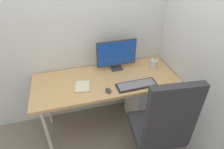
{
  "coord_description": "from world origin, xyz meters",
  "views": [
    {
      "loc": [
        -0.41,
        -1.75,
        2.05
      ],
      "look_at": [
        0.05,
        -0.07,
        0.85
      ],
      "focal_mm": 30.47,
      "sensor_mm": 36.0,
      "label": 1
    }
  ],
  "objects_px": {
    "monitor": "(117,54)",
    "pen_holder": "(154,64)",
    "mouse": "(108,90)",
    "office_chair": "(162,126)",
    "keyboard": "(137,85)",
    "notebook": "(83,87)",
    "filing_cabinet": "(145,100)"
  },
  "relations": [
    {
      "from": "monitor",
      "to": "mouse",
      "type": "bearing_deg",
      "value": -117.01
    },
    {
      "from": "office_chair",
      "to": "keyboard",
      "type": "distance_m",
      "value": 0.52
    },
    {
      "from": "notebook",
      "to": "mouse",
      "type": "bearing_deg",
      "value": -19.23
    },
    {
      "from": "mouse",
      "to": "notebook",
      "type": "distance_m",
      "value": 0.29
    },
    {
      "from": "pen_holder",
      "to": "office_chair",
      "type": "bearing_deg",
      "value": -109.09
    },
    {
      "from": "filing_cabinet",
      "to": "monitor",
      "type": "xyz_separation_m",
      "value": [
        -0.34,
        0.22,
        0.63
      ]
    },
    {
      "from": "office_chair",
      "to": "keyboard",
      "type": "relative_size",
      "value": 2.64
    },
    {
      "from": "office_chair",
      "to": "filing_cabinet",
      "type": "height_order",
      "value": "office_chair"
    },
    {
      "from": "office_chair",
      "to": "mouse",
      "type": "height_order",
      "value": "office_chair"
    },
    {
      "from": "monitor",
      "to": "keyboard",
      "type": "distance_m",
      "value": 0.46
    },
    {
      "from": "mouse",
      "to": "pen_holder",
      "type": "height_order",
      "value": "pen_holder"
    },
    {
      "from": "mouse",
      "to": "pen_holder",
      "type": "xyz_separation_m",
      "value": [
        0.67,
        0.3,
        0.04
      ]
    },
    {
      "from": "mouse",
      "to": "office_chair",
      "type": "bearing_deg",
      "value": -61.58
    },
    {
      "from": "monitor",
      "to": "mouse",
      "type": "relative_size",
      "value": 5.7
    },
    {
      "from": "monitor",
      "to": "pen_holder",
      "type": "bearing_deg",
      "value": -14.09
    },
    {
      "from": "keyboard",
      "to": "notebook",
      "type": "height_order",
      "value": "notebook"
    },
    {
      "from": "monitor",
      "to": "notebook",
      "type": "distance_m",
      "value": 0.58
    },
    {
      "from": "keyboard",
      "to": "pen_holder",
      "type": "bearing_deg",
      "value": 39.97
    },
    {
      "from": "pen_holder",
      "to": "mouse",
      "type": "bearing_deg",
      "value": -155.72
    },
    {
      "from": "filing_cabinet",
      "to": "notebook",
      "type": "bearing_deg",
      "value": -175.84
    },
    {
      "from": "keyboard",
      "to": "notebook",
      "type": "bearing_deg",
      "value": 167.94
    },
    {
      "from": "filing_cabinet",
      "to": "monitor",
      "type": "relative_size",
      "value": 1.34
    },
    {
      "from": "keyboard",
      "to": "mouse",
      "type": "distance_m",
      "value": 0.33
    },
    {
      "from": "mouse",
      "to": "notebook",
      "type": "relative_size",
      "value": 0.45
    },
    {
      "from": "monitor",
      "to": "office_chair",
      "type": "bearing_deg",
      "value": -78.48
    },
    {
      "from": "filing_cabinet",
      "to": "mouse",
      "type": "height_order",
      "value": "mouse"
    },
    {
      "from": "office_chair",
      "to": "pen_holder",
      "type": "height_order",
      "value": "office_chair"
    },
    {
      "from": "filing_cabinet",
      "to": "pen_holder",
      "type": "xyz_separation_m",
      "value": [
        0.12,
        0.1,
        0.48
      ]
    },
    {
      "from": "monitor",
      "to": "mouse",
      "type": "height_order",
      "value": "monitor"
    },
    {
      "from": "pen_holder",
      "to": "filing_cabinet",
      "type": "bearing_deg",
      "value": -139.1
    },
    {
      "from": "keyboard",
      "to": "notebook",
      "type": "relative_size",
      "value": 2.39
    },
    {
      "from": "office_chair",
      "to": "pen_holder",
      "type": "xyz_separation_m",
      "value": [
        0.27,
        0.79,
        0.17
      ]
    }
  ]
}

